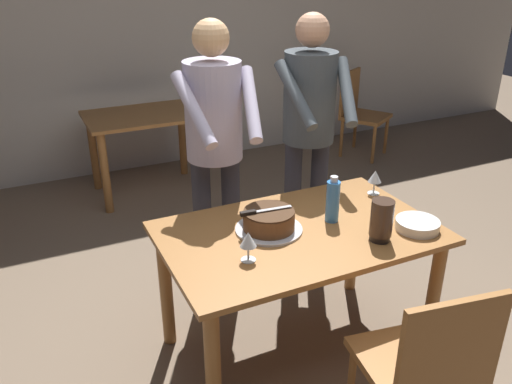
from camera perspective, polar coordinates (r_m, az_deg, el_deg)
name	(u,v)px	position (r m, az deg, el deg)	size (l,w,h in m)	color
ground_plane	(295,347)	(3.09, 4.24, -16.49)	(14.00, 14.00, 0.00)	#7A6651
back_wall	(137,31)	(5.32, -12.84, 16.73)	(10.00, 0.12, 2.70)	beige
main_dining_table	(299,251)	(2.71, 4.65, -6.42)	(1.38, 0.86, 0.75)	#9E6633
cake_on_platter	(269,221)	(2.62, 1.41, -3.19)	(0.34, 0.34, 0.11)	silver
cake_knife	(255,212)	(2.57, -0.07, -2.17)	(0.27, 0.05, 0.02)	silver
plate_stack	(417,225)	(2.77, 17.15, -3.43)	(0.22, 0.22, 0.05)	white
wine_glass_near	(375,177)	(3.08, 12.82, 1.58)	(0.08, 0.08, 0.14)	silver
wine_glass_far	(248,240)	(2.35, -0.86, -5.29)	(0.08, 0.08, 0.14)	silver
water_bottle	(333,201)	(2.72, 8.35, -0.94)	(0.07, 0.07, 0.25)	#387AC6
hurricane_lamp	(381,220)	(2.58, 13.49, -3.00)	(0.11, 0.11, 0.21)	black
person_cutting_cake	(215,137)	(2.98, -4.52, 5.95)	(0.47, 0.56, 1.72)	#2D2D38
person_standing_beside	(309,122)	(3.27, 5.80, 7.61)	(0.46, 0.57, 1.72)	#2D2D38
chair_near_side	(425,365)	(2.35, 17.92, -17.46)	(0.50, 0.50, 0.90)	#9E6633
background_table	(145,132)	(4.78, -12.01, 6.44)	(1.00, 0.70, 0.74)	#9E6633
background_chair_1	(359,110)	(5.77, 11.19, 8.73)	(0.61, 0.61, 0.90)	#9E6633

